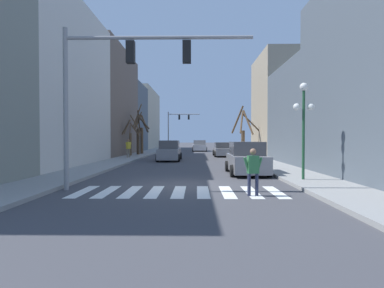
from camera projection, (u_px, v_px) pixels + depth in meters
The scene contains 19 objects.
ground_plane at pixel (181, 185), 12.70m from camera, with size 240.00×240.00×0.00m, color #424247.
sidewalk_left at pixel (43, 183), 12.78m from camera, with size 2.55×90.00×0.15m.
sidewalk_right at pixel (321, 184), 12.61m from camera, with size 2.55×90.00×0.15m.
building_row_left at pixel (104, 108), 34.98m from camera, with size 6.00×57.30×11.83m.
building_row_right at pixel (332, 98), 21.03m from camera, with size 6.00×29.06×10.61m.
crosswalk_stripes at pixel (179, 192), 11.16m from camera, with size 7.65×2.60×0.01m.
traffic_signal_near at pixel (120, 71), 11.46m from camera, with size 7.28×0.28×6.25m.
traffic_signal_far at pixel (177, 123), 53.86m from camera, with size 5.75×0.28×6.71m.
street_lamp_right_corner at pixel (304, 111), 13.41m from camera, with size 0.95×0.36×4.34m.
car_parked_right_near at pixel (170, 151), 26.77m from camera, with size 2.04×4.77×1.80m.
car_parked_right_mid at pixel (222, 150), 32.93m from camera, with size 1.96×4.86×1.54m.
car_parked_left_far at pixel (200, 146), 46.00m from camera, with size 2.20×4.84×1.67m.
car_driving_away_lane at pixel (247, 159), 16.66m from camera, with size 2.11×4.19×1.80m.
pedestrian_near_right_corner at pixel (128, 147), 28.60m from camera, with size 0.46×0.69×1.75m.
pedestrian_crossing_street at pixel (253, 168), 10.38m from camera, with size 0.71×0.28×1.65m.
street_tree_right_near at pixel (141, 133), 35.81m from camera, with size 1.62×2.29×5.95m.
street_tree_left_mid at pixel (243, 133), 31.07m from camera, with size 3.08×2.41×5.26m.
street_tree_left_near at pixel (139, 134), 34.05m from camera, with size 1.59×3.79×5.05m.
street_tree_left_far at pixel (131, 137), 31.80m from camera, with size 2.29×1.91×4.34m.
Camera 1 is at (0.64, -12.65, 2.01)m, focal length 28.00 mm.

